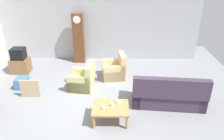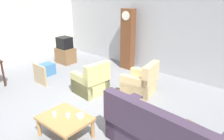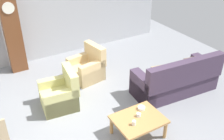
{
  "view_description": "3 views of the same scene",
  "coord_description": "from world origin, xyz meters",
  "px_view_note": "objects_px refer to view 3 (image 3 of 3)",
  "views": [
    {
      "loc": [
        0.74,
        -5.5,
        3.85
      ],
      "look_at": [
        0.63,
        0.2,
        1.05
      ],
      "focal_mm": 35.13,
      "sensor_mm": 36.0,
      "label": 1
    },
    {
      "loc": [
        3.7,
        -2.99,
        2.85
      ],
      "look_at": [
        0.57,
        0.69,
        0.98
      ],
      "focal_mm": 36.13,
      "sensor_mm": 36.0,
      "label": 2
    },
    {
      "loc": [
        -1.79,
        -3.83,
        3.77
      ],
      "look_at": [
        0.65,
        0.35,
        0.96
      ],
      "focal_mm": 41.47,
      "sensor_mm": 36.0,
      "label": 3
    }
  ],
  "objects_px": {
    "armchair_olive_far": "(87,68)",
    "cup_white_porcelain": "(134,123)",
    "cup_blue_rimmed": "(139,115)",
    "armchair_olive_near": "(61,95)",
    "bowl_white_stacked": "(141,108)",
    "couch_floral": "(176,80)",
    "coffee_table_wood": "(138,121)",
    "grandfather_clock": "(13,36)"
  },
  "relations": [
    {
      "from": "grandfather_clock",
      "to": "bowl_white_stacked",
      "type": "relative_size",
      "value": 13.7
    },
    {
      "from": "grandfather_clock",
      "to": "cup_white_porcelain",
      "type": "height_order",
      "value": "grandfather_clock"
    },
    {
      "from": "armchair_olive_far",
      "to": "grandfather_clock",
      "type": "distance_m",
      "value": 2.2
    },
    {
      "from": "cup_white_porcelain",
      "to": "bowl_white_stacked",
      "type": "height_order",
      "value": "cup_white_porcelain"
    },
    {
      "from": "coffee_table_wood",
      "to": "bowl_white_stacked",
      "type": "distance_m",
      "value": 0.31
    },
    {
      "from": "coffee_table_wood",
      "to": "grandfather_clock",
      "type": "relative_size",
      "value": 0.46
    },
    {
      "from": "coffee_table_wood",
      "to": "armchair_olive_near",
      "type": "bearing_deg",
      "value": 120.26
    },
    {
      "from": "grandfather_clock",
      "to": "cup_blue_rimmed",
      "type": "relative_size",
      "value": 24.25
    },
    {
      "from": "armchair_olive_near",
      "to": "bowl_white_stacked",
      "type": "relative_size",
      "value": 6.08
    },
    {
      "from": "coffee_table_wood",
      "to": "cup_white_porcelain",
      "type": "distance_m",
      "value": 0.24
    },
    {
      "from": "couch_floral",
      "to": "grandfather_clock",
      "type": "bearing_deg",
      "value": 134.55
    },
    {
      "from": "couch_floral",
      "to": "cup_blue_rimmed",
      "type": "xyz_separation_m",
      "value": [
        -1.64,
        -0.71,
        0.12
      ]
    },
    {
      "from": "armchair_olive_far",
      "to": "coffee_table_wood",
      "type": "bearing_deg",
      "value": -92.04
    },
    {
      "from": "armchair_olive_far",
      "to": "cup_white_porcelain",
      "type": "xyz_separation_m",
      "value": [
        -0.27,
        -2.59,
        0.18
      ]
    },
    {
      "from": "couch_floral",
      "to": "bowl_white_stacked",
      "type": "bearing_deg",
      "value": -159.31
    },
    {
      "from": "cup_white_porcelain",
      "to": "bowl_white_stacked",
      "type": "distance_m",
      "value": 0.5
    },
    {
      "from": "bowl_white_stacked",
      "to": "cup_blue_rimmed",
      "type": "bearing_deg",
      "value": -139.32
    },
    {
      "from": "grandfather_clock",
      "to": "cup_white_porcelain",
      "type": "relative_size",
      "value": 21.9
    },
    {
      "from": "coffee_table_wood",
      "to": "cup_blue_rimmed",
      "type": "bearing_deg",
      "value": 56.47
    },
    {
      "from": "cup_blue_rimmed",
      "to": "bowl_white_stacked",
      "type": "relative_size",
      "value": 0.57
    },
    {
      "from": "cup_white_porcelain",
      "to": "cup_blue_rimmed",
      "type": "xyz_separation_m",
      "value": [
        0.22,
        0.15,
        -0.01
      ]
    },
    {
      "from": "couch_floral",
      "to": "grandfather_clock",
      "type": "height_order",
      "value": "grandfather_clock"
    },
    {
      "from": "cup_blue_rimmed",
      "to": "armchair_olive_near",
      "type": "bearing_deg",
      "value": 121.93
    },
    {
      "from": "armchair_olive_near",
      "to": "coffee_table_wood",
      "type": "height_order",
      "value": "armchair_olive_near"
    },
    {
      "from": "armchair_olive_near",
      "to": "cup_blue_rimmed",
      "type": "distance_m",
      "value": 1.93
    },
    {
      "from": "couch_floral",
      "to": "coffee_table_wood",
      "type": "xyz_separation_m",
      "value": [
        -1.68,
        -0.76,
        0.02
      ]
    },
    {
      "from": "couch_floral",
      "to": "armchair_olive_near",
      "type": "height_order",
      "value": "couch_floral"
    },
    {
      "from": "armchair_olive_near",
      "to": "armchair_olive_far",
      "type": "height_order",
      "value": "same"
    },
    {
      "from": "grandfather_clock",
      "to": "cup_white_porcelain",
      "type": "xyz_separation_m",
      "value": [
        1.24,
        -4.01,
        -0.56
      ]
    },
    {
      "from": "armchair_olive_near",
      "to": "bowl_white_stacked",
      "type": "height_order",
      "value": "armchair_olive_near"
    },
    {
      "from": "armchair_olive_far",
      "to": "cup_blue_rimmed",
      "type": "distance_m",
      "value": 2.44
    },
    {
      "from": "grandfather_clock",
      "to": "armchair_olive_far",
      "type": "bearing_deg",
      "value": -43.28
    },
    {
      "from": "coffee_table_wood",
      "to": "grandfather_clock",
      "type": "distance_m",
      "value": 4.21
    },
    {
      "from": "coffee_table_wood",
      "to": "grandfather_clock",
      "type": "xyz_separation_m",
      "value": [
        -1.42,
        3.91,
        0.67
      ]
    },
    {
      "from": "armchair_olive_far",
      "to": "cup_white_porcelain",
      "type": "relative_size",
      "value": 9.71
    },
    {
      "from": "cup_white_porcelain",
      "to": "bowl_white_stacked",
      "type": "relative_size",
      "value": 0.63
    },
    {
      "from": "armchair_olive_far",
      "to": "cup_blue_rimmed",
      "type": "xyz_separation_m",
      "value": [
        -0.05,
        -2.44,
        0.17
      ]
    },
    {
      "from": "cup_white_porcelain",
      "to": "armchair_olive_near",
      "type": "bearing_deg",
      "value": 114.08
    },
    {
      "from": "coffee_table_wood",
      "to": "cup_white_porcelain",
      "type": "height_order",
      "value": "cup_white_porcelain"
    },
    {
      "from": "couch_floral",
      "to": "bowl_white_stacked",
      "type": "distance_m",
      "value": 1.57
    },
    {
      "from": "armchair_olive_near",
      "to": "armchair_olive_far",
      "type": "xyz_separation_m",
      "value": [
        1.07,
        0.81,
        0.0
      ]
    },
    {
      "from": "grandfather_clock",
      "to": "cup_blue_rimmed",
      "type": "distance_m",
      "value": 4.16
    }
  ]
}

